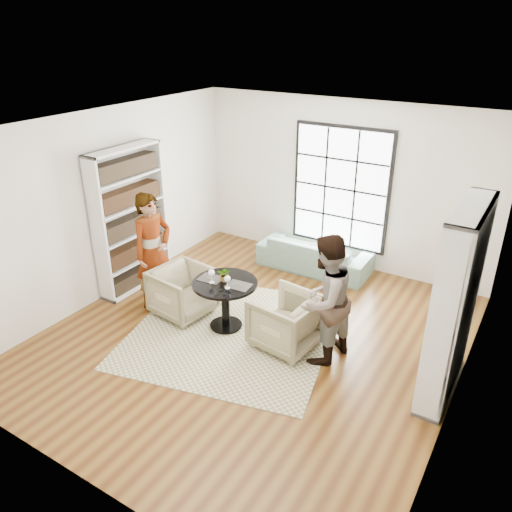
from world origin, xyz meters
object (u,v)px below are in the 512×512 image
Objects in this scene: wine_glass_right at (227,279)px; flower_centerpiece at (225,274)px; person_left at (153,251)px; sofa at (314,254)px; wine_glass_left at (211,273)px; pedestal_table at (225,295)px; armchair_right at (286,321)px; person_right at (325,300)px; armchair_left at (183,292)px.

flower_centerpiece reaches higher than wine_glass_right.
flower_centerpiece is at bearing -76.91° from person_left.
wine_glass_left reaches higher than sofa.
pedestal_table is 0.99m from armchair_right.
pedestal_table is 1.57m from person_right.
armchair_left is 3.89× the size of flower_centerpiece.
wine_glass_right is (0.91, -0.09, 0.51)m from armchair_left.
armchair_left reaches higher than pedestal_table.
sofa is at bearing -156.19° from armchair_right.
wine_glass_left reaches higher than armchair_right.
sofa is 10.39× the size of wine_glass_right.
person_right is (1.24, -2.37, 0.60)m from sofa.
sofa is 1.08× the size of person_left.
person_left is (-1.61, -2.46, 0.64)m from sofa.
sofa is at bearing -15.82° from armchair_left.
armchair_right is 4.38× the size of wine_glass_right.
flower_centerpiece is at bearing -77.80° from armchair_left.
pedestal_table is at bearing -75.39° from person_right.
wine_glass_left is at bearing 177.06° from wine_glass_right.
sofa is at bearing 80.28° from wine_glass_left.
sofa is 2.65m from wine_glass_left.
person_left is 9.59× the size of wine_glass_right.
flower_centerpiece is (-1.55, -0.03, -0.03)m from person_right.
person_right reaches higher than armchair_right.
wine_glass_left is (-0.15, -0.11, 0.36)m from pedestal_table.
flower_centerpiece is (-0.02, 0.03, 0.32)m from pedestal_table.
armchair_left is 0.82m from wine_glass_left.
sofa is 2.47m from armchair_right.
sofa is 2.63m from wine_glass_right.
wine_glass_right reaches higher than sofa.
person_left is at bearing -75.86° from person_right.
wine_glass_left is 0.29m from wine_glass_right.
person_left is 1.30m from flower_centerpiece.
wine_glass_right is 0.23m from flower_centerpiece.
pedestal_table is 1.38m from person_left.
armchair_right is 1.11m from flower_centerpiece.
wine_glass_left reaches higher than pedestal_table.
person_right is 8.46× the size of wine_glass_left.
pedestal_table is 0.39m from wine_glass_right.
armchair_left is at bearing -177.76° from pedestal_table.
flower_centerpiece is (-0.31, -2.40, 0.57)m from sofa.
armchair_right is 1.00m from wine_glass_right.
armchair_right is at bearing 3.59° from pedestal_table.
wine_glass_left is at bearing -83.57° from person_left.
wine_glass_right is at bearing -42.70° from pedestal_table.
person_left reaches higher than armchair_right.
armchair_left is 1.05m from wine_glass_right.
sofa is 2.41× the size of armchair_left.
flower_centerpiece reaches higher than wine_glass_left.
flower_centerpiece is (0.13, 0.14, -0.04)m from wine_glass_left.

